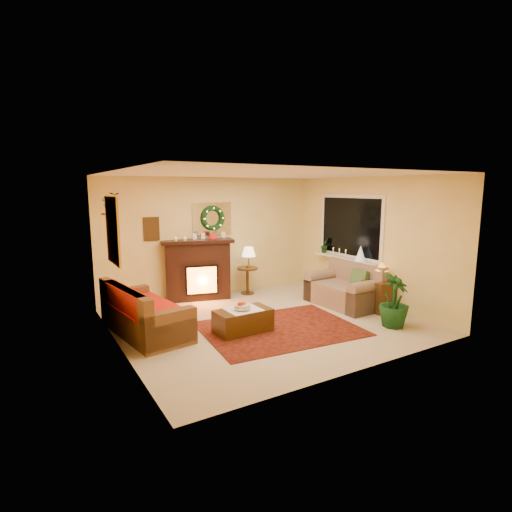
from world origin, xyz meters
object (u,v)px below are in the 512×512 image
end_table_square (379,297)px  fireplace (198,274)px  sofa (145,308)px  side_table_round (247,280)px  loveseat (343,285)px  coffee_table (243,320)px

end_table_square → fireplace: bearing=136.4°
fireplace → end_table_square: size_ratio=2.23×
sofa → side_table_round: (2.67, 1.31, -0.10)m
fireplace → loveseat: fireplace is taller
side_table_round → end_table_square: 2.89m
side_table_round → fireplace: bearing=171.6°
side_table_round → loveseat: bearing=-55.6°
loveseat → side_table_round: bearing=122.9°
sofa → side_table_round: size_ratio=3.14×
end_table_square → loveseat: bearing=119.5°
side_table_round → coffee_table: size_ratio=0.66×
sofa → loveseat: (3.89, -0.48, -0.01)m
sofa → loveseat: size_ratio=1.28×
loveseat → end_table_square: (0.35, -0.62, -0.15)m
side_table_round → coffee_table: (-1.28, -2.10, -0.11)m
fireplace → end_table_square: (2.71, -2.58, -0.28)m
fireplace → loveseat: 3.07m
sofa → side_table_round: bearing=18.0°
side_table_round → coffee_table: bearing=-121.3°
side_table_round → end_table_square: bearing=-56.8°
side_table_round → sofa: bearing=-153.9°
end_table_square → side_table_round: bearing=123.2°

